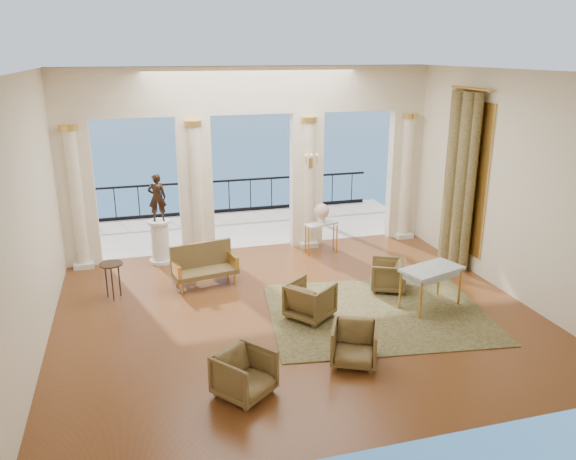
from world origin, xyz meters
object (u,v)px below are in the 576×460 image
object	(u,v)px
armchair_d	(310,299)
settee	(204,265)
armchair_c	(388,274)
armchair_a	(244,372)
armchair_b	(354,343)
game_table	(432,272)
statue	(157,197)
pedestal	(160,242)
console_table	(321,228)
side_table	(111,268)

from	to	relation	value
armchair_d	settee	distance (m)	2.76
armchair_c	settee	bearing A→B (deg)	-84.80
armchair_a	armchair_b	world-z (taller)	armchair_a
game_table	statue	distance (m)	6.39
armchair_a	armchair_d	size ratio (longest dim) A/B	0.97
armchair_b	armchair_d	bearing A→B (deg)	121.25
pedestal	armchair_b	bearing A→B (deg)	-63.75
armchair_b	pedestal	xyz separation A→B (m)	(-2.72, 5.51, 0.13)
armchair_b	armchair_d	world-z (taller)	armchair_d
armchair_b	statue	size ratio (longest dim) A/B	0.65
armchair_b	settee	xyz separation A→B (m)	(-1.90, 3.90, 0.08)
armchair_d	game_table	bearing A→B (deg)	-132.58
armchair_c	game_table	distance (m)	1.14
settee	console_table	xyz separation A→B (m)	(3.07, 1.16, 0.21)
side_table	console_table	bearing A→B (deg)	15.59
armchair_d	pedestal	world-z (taller)	pedestal
settee	pedestal	world-z (taller)	pedestal
armchair_a	console_table	xyz separation A→B (m)	(3.04, 5.45, 0.28)
pedestal	statue	world-z (taller)	statue
side_table	game_table	bearing A→B (deg)	-19.37
armchair_c	game_table	world-z (taller)	game_table
armchair_d	console_table	world-z (taller)	console_table
armchair_b	armchair_c	xyz separation A→B (m)	(1.79, 2.54, -0.01)
armchair_d	console_table	xyz separation A→B (m)	(1.35, 3.32, 0.26)
armchair_c	console_table	world-z (taller)	console_table
game_table	console_table	distance (m)	3.65
game_table	pedestal	world-z (taller)	pedestal
armchair_c	console_table	xyz separation A→B (m)	(-0.63, 2.52, 0.30)
armchair_d	settee	bearing A→B (deg)	-0.05
armchair_c	pedestal	distance (m)	5.40
armchair_a	side_table	distance (m)	4.50
game_table	console_table	bearing A→B (deg)	89.35
armchair_c	pedestal	xyz separation A→B (m)	(-4.51, 2.97, 0.14)
armchair_b	side_table	xyz separation A→B (m)	(-3.78, 3.68, 0.28)
game_table	side_table	size ratio (longest dim) A/B	1.77
game_table	armchair_c	bearing A→B (deg)	96.52
statue	game_table	bearing A→B (deg)	143.50
game_table	pedestal	size ratio (longest dim) A/B	1.29
armchair_c	settee	distance (m)	3.94
armchair_a	statue	xyz separation A→B (m)	(-0.84, 5.90, 1.22)
armchair_b	game_table	bearing A→B (deg)	60.15
armchair_d	console_table	distance (m)	3.59
statue	side_table	size ratio (longest dim) A/B	1.49
armchair_b	console_table	bearing A→B (deg)	102.14
armchair_c	game_table	bearing A→B (deg)	49.53
armchair_d	pedestal	distance (m)	4.54
pedestal	statue	distance (m)	1.10
console_table	armchair_c	bearing A→B (deg)	-94.46
armchair_b	settee	size ratio (longest dim) A/B	0.51
console_table	side_table	xyz separation A→B (m)	(-4.95, -1.38, -0.01)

